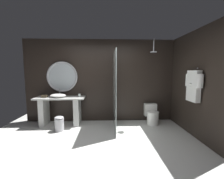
% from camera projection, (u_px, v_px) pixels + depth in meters
% --- Properties ---
extents(ground_plane, '(5.76, 5.76, 0.00)m').
position_uv_depth(ground_plane, '(100.00, 149.00, 3.10)').
color(ground_plane, silver).
extents(back_wall_panel, '(4.80, 0.10, 2.60)m').
position_uv_depth(back_wall_panel, '(102.00, 81.00, 4.84)').
color(back_wall_panel, black).
rests_on(back_wall_panel, ground_plane).
extents(side_wall_right, '(0.10, 2.47, 2.60)m').
position_uv_depth(side_wall_right, '(193.00, 83.00, 3.80)').
color(side_wall_right, black).
rests_on(side_wall_right, ground_plane).
extents(vanity_counter, '(1.45, 0.58, 0.84)m').
position_uv_depth(vanity_counter, '(61.00, 108.00, 4.52)').
color(vanity_counter, silver).
rests_on(vanity_counter, ground_plane).
extents(vessel_sink, '(0.46, 0.38, 0.23)m').
position_uv_depth(vessel_sink, '(58.00, 95.00, 4.44)').
color(vessel_sink, white).
rests_on(vessel_sink, vanity_counter).
extents(tumbler_cup, '(0.08, 0.08, 0.10)m').
position_uv_depth(tumbler_cup, '(79.00, 95.00, 4.53)').
color(tumbler_cup, silver).
rests_on(tumbler_cup, vanity_counter).
extents(tissue_box, '(0.15, 0.14, 0.07)m').
position_uv_depth(tissue_box, '(45.00, 96.00, 4.42)').
color(tissue_box, '#3D3323').
rests_on(tissue_box, vanity_counter).
extents(round_wall_mirror, '(0.96, 0.06, 0.96)m').
position_uv_depth(round_wall_mirror, '(62.00, 77.00, 4.68)').
color(round_wall_mirror, '#B7B7BC').
extents(shower_glass_panel, '(0.02, 1.37, 2.14)m').
position_uv_depth(shower_glass_panel, '(115.00, 91.00, 4.15)').
color(shower_glass_panel, silver).
rests_on(shower_glass_panel, ground_plane).
extents(rain_shower_head, '(0.18, 0.18, 0.37)m').
position_uv_depth(rain_shower_head, '(154.00, 50.00, 4.21)').
color(rain_shower_head, '#B7B7BC').
extents(hanging_bathrobe, '(0.20, 0.60, 0.81)m').
position_uv_depth(hanging_bathrobe, '(194.00, 85.00, 3.54)').
color(hanging_bathrobe, '#B7B7BC').
extents(toilet, '(0.37, 0.57, 0.59)m').
position_uv_depth(toilet, '(152.00, 115.00, 4.65)').
color(toilet, white).
rests_on(toilet, ground_plane).
extents(waste_bin, '(0.24, 0.24, 0.40)m').
position_uv_depth(waste_bin, '(59.00, 123.00, 4.06)').
color(waste_bin, '#B7B7BC').
rests_on(waste_bin, ground_plane).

